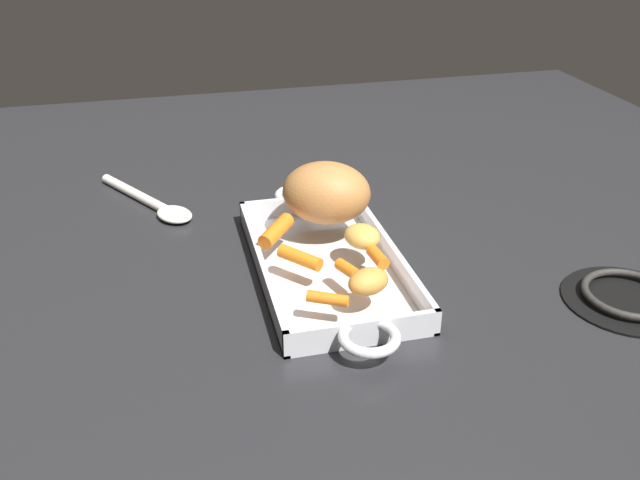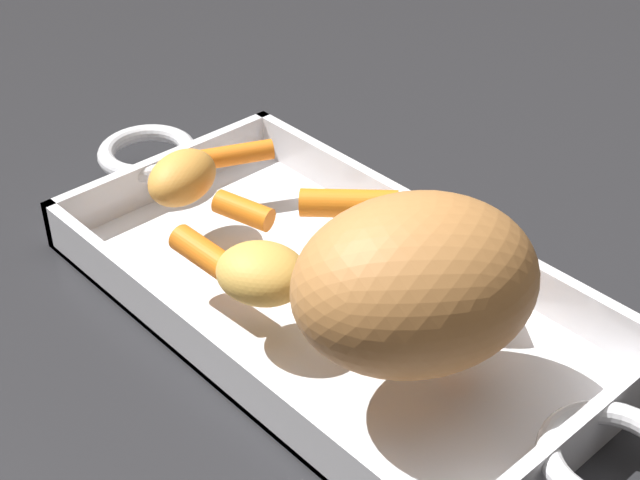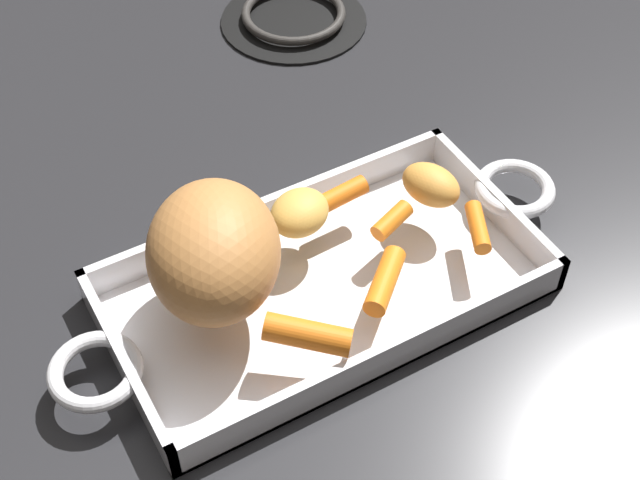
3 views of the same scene
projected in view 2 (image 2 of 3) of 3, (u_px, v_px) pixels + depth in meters
ground_plane at (331, 309)px, 0.62m from camera, size 1.92×1.92×0.00m
roasting_dish at (331, 295)px, 0.61m from camera, size 0.49×0.20×0.04m
pork_roast at (415, 284)px, 0.51m from camera, size 0.16×0.17×0.10m
baby_carrot_southeast at (243, 211)px, 0.63m from camera, size 0.05×0.03×0.02m
baby_carrot_northeast at (461, 244)px, 0.60m from camera, size 0.07×0.06×0.03m
baby_carrot_long at (203, 253)px, 0.59m from camera, size 0.05×0.02×0.02m
baby_carrot_southwest at (237, 154)px, 0.70m from camera, size 0.04×0.05×0.02m
baby_carrot_northwest at (349, 204)px, 0.64m from camera, size 0.06×0.06×0.02m
potato_golden_small at (262, 273)px, 0.56m from camera, size 0.07×0.07×0.03m
potato_halved at (182, 177)px, 0.65m from camera, size 0.06×0.07×0.03m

